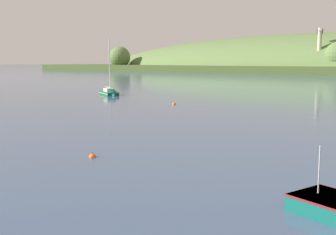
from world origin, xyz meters
name	(u,v)px	position (x,y,z in m)	size (l,w,h in m)	color
far_shoreline_hill	(327,72)	(-37.57, 260.88, 0.17)	(431.83, 153.40, 44.59)	#3C4E24
dockside_crane	(319,51)	(-32.62, 221.72, 10.99)	(6.55, 16.04, 22.11)	#4C4C51
sailboat_near_mooring	(110,94)	(-29.85, 66.01, 0.22)	(6.71, 5.36, 11.15)	#0F564C
mooring_buoy_foreground	(93,157)	(2.62, 27.20, 0.00)	(0.47, 0.47, 0.55)	#EA5B19
mooring_buoy_midchannel	(174,104)	(-11.23, 58.51, 0.00)	(0.56, 0.56, 0.64)	#EA5B19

